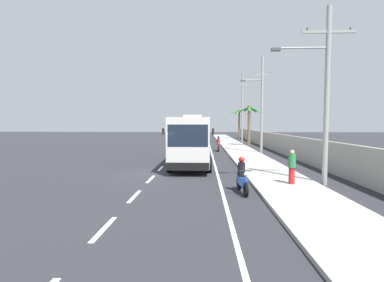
% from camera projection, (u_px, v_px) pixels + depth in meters
% --- Properties ---
extents(ground_plane, '(160.00, 160.00, 0.00)m').
position_uv_depth(ground_plane, '(156.00, 173.00, 17.29)').
color(ground_plane, '#28282D').
extents(sidewalk_kerb, '(3.20, 90.00, 0.14)m').
position_uv_depth(sidewalk_kerb, '(245.00, 155.00, 26.99)').
color(sidewalk_kerb, '#999993').
rests_on(sidewalk_kerb, ground).
extents(lane_markings, '(3.83, 71.22, 0.01)m').
position_uv_depth(lane_markings, '(198.00, 150.00, 32.01)').
color(lane_markings, white).
rests_on(lane_markings, ground).
extents(boundary_wall, '(0.24, 60.00, 1.91)m').
position_uv_depth(boundary_wall, '(276.00, 142.00, 30.77)').
color(boundary_wall, '#9E998E').
rests_on(boundary_wall, ground).
extents(coach_bus_foreground, '(2.94, 10.56, 3.64)m').
position_uv_depth(coach_bus_foreground, '(192.00, 138.00, 21.26)').
color(coach_bus_foreground, silver).
rests_on(coach_bus_foreground, ground).
extents(motorcycle_beside_bus, '(0.56, 1.96, 1.64)m').
position_uv_depth(motorcycle_beside_bus, '(218.00, 145.00, 30.99)').
color(motorcycle_beside_bus, black).
rests_on(motorcycle_beside_bus, ground).
extents(motorcycle_trailing, '(0.56, 1.96, 1.56)m').
position_uv_depth(motorcycle_trailing, '(242.00, 178.00, 12.52)').
color(motorcycle_trailing, black).
rests_on(motorcycle_trailing, ground).
extents(pedestrian_near_kerb, '(0.36, 0.36, 1.61)m').
position_uv_depth(pedestrian_near_kerb, '(292.00, 166.00, 13.64)').
color(pedestrian_near_kerb, red).
rests_on(pedestrian_near_kerb, sidewalk_kerb).
extents(utility_pole_nearest, '(3.94, 0.24, 8.56)m').
position_uv_depth(utility_pole_nearest, '(325.00, 90.00, 13.79)').
color(utility_pole_nearest, '#9E9E99').
rests_on(utility_pole_nearest, ground).
extents(utility_pole_mid, '(3.05, 0.24, 9.54)m').
position_uv_depth(utility_pole_mid, '(261.00, 103.00, 28.23)').
color(utility_pole_mid, '#9E9E99').
rests_on(utility_pole_mid, ground).
extents(utility_pole_far, '(2.53, 0.24, 10.42)m').
position_uv_depth(utility_pole_far, '(242.00, 107.00, 42.66)').
color(utility_pole_far, '#9E9E99').
rests_on(utility_pole_far, ground).
extents(palm_nearest, '(2.91, 2.99, 5.33)m').
position_uv_depth(palm_nearest, '(249.00, 118.00, 36.99)').
color(palm_nearest, brown).
rests_on(palm_nearest, ground).
extents(palm_second, '(3.88, 3.73, 5.63)m').
position_uv_depth(palm_second, '(239.00, 118.00, 54.82)').
color(palm_second, brown).
rests_on(palm_second, ground).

